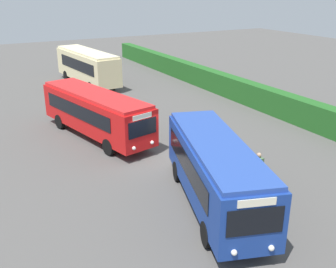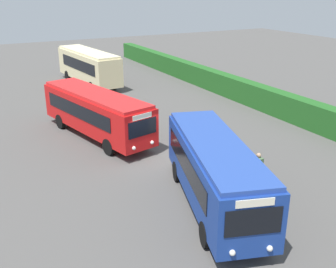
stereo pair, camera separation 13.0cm
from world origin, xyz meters
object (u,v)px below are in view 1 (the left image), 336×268
at_px(bus_red, 96,111).
at_px(bus_blue, 215,170).
at_px(person_center, 258,169).
at_px(person_left, 103,109).
at_px(traffic_cone, 56,98).
at_px(bus_cream, 87,65).

bearing_deg(bus_red, bus_blue, -3.60).
xyz_separation_m(bus_red, person_center, (10.29, 4.74, -0.80)).
xyz_separation_m(bus_red, person_left, (-2.77, 1.42, -0.77)).
distance_m(bus_blue, traffic_cone, 20.69).
xyz_separation_m(bus_red, traffic_cone, (-9.66, -0.37, -1.44)).
relative_size(person_left, person_center, 1.02).
bearing_deg(person_center, traffic_cone, -83.25).
xyz_separation_m(bus_cream, bus_blue, (25.18, -2.17, -0.11)).
bearing_deg(bus_red, person_center, 11.75).
height_order(bus_cream, traffic_cone, bus_cream).
distance_m(bus_red, traffic_cone, 9.78).
relative_size(bus_cream, person_left, 5.59).
bearing_deg(bus_red, traffic_cone, 169.19).
bearing_deg(person_center, bus_red, -72.87).
xyz_separation_m(bus_blue, traffic_cone, (-20.52, -2.17, -1.50)).
bearing_deg(bus_red, person_left, 139.79).
relative_size(person_left, traffic_cone, 3.03).
bearing_deg(traffic_cone, person_left, 14.56).
bearing_deg(traffic_cone, bus_blue, 6.03).
bearing_deg(bus_blue, person_left, -160.66).
xyz_separation_m(bus_blue, person_left, (-13.62, -0.38, -0.84)).
xyz_separation_m(bus_cream, person_left, (11.55, -2.55, -0.95)).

